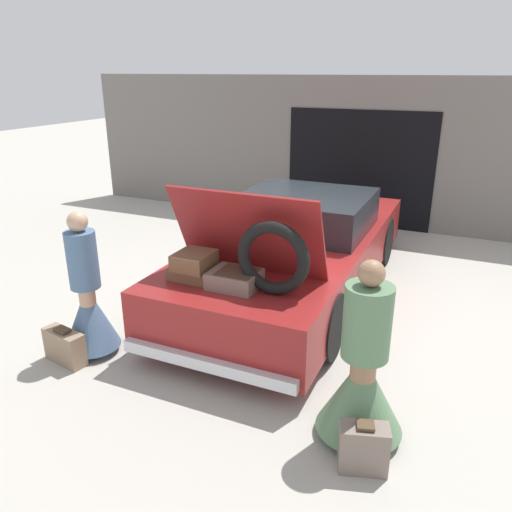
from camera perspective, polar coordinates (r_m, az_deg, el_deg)
ground_plane at (r=7.01m, az=4.56°, el=-3.89°), size 40.00×40.00×0.00m
garage_wall_back at (r=9.91m, az=11.86°, el=11.41°), size 12.00×0.14×2.80m
car at (r=6.77m, az=4.69°, el=0.73°), size 1.98×5.06×1.78m
person_left at (r=5.58m, az=-18.62°, el=-5.28°), size 0.59×0.59×1.58m
person_right at (r=4.23m, az=12.05°, el=-13.55°), size 0.72×0.72×1.58m
suitcase_beside_left_person at (r=5.65m, az=-21.01°, el=-9.64°), size 0.51×0.27×0.39m
suitcase_beside_right_person at (r=4.14m, az=12.19°, el=-20.65°), size 0.41×0.29×0.42m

